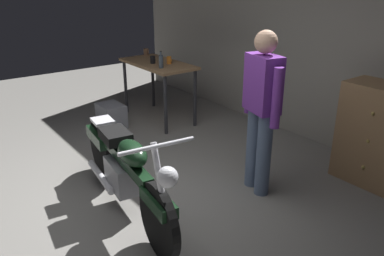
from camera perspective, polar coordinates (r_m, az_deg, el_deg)
name	(u,v)px	position (r m, az deg, el deg)	size (l,w,h in m)	color
ground_plane	(136,203)	(4.03, -8.16, -10.86)	(12.00, 12.00, 0.00)	gray
back_wall	(325,25)	(5.35, 18.84, 14.12)	(8.00, 0.12, 3.10)	gray
workbench	(158,70)	(6.01, -5.01, 8.47)	(1.30, 0.64, 0.90)	#99724C
motorcycle	(124,168)	(3.74, -9.85, -5.75)	(2.18, 0.63, 1.00)	black
person_standing	(262,107)	(3.92, 10.12, 3.08)	(0.56, 0.31, 1.67)	slate
wooden_dresser	(380,136)	(4.58, 25.73, -1.06)	(0.80, 0.47, 1.10)	#99724C
storage_bin	(111,115)	(5.96, -11.69, 1.81)	(0.44, 0.32, 0.34)	gray
mug_orange_travel	(169,60)	(5.87, -3.37, 9.88)	(0.11, 0.07, 0.11)	orange
mug_black_matte	(153,60)	(5.91, -5.74, 9.89)	(0.11, 0.08, 0.11)	black
mug_brown_stoneware	(146,52)	(6.52, -6.71, 10.97)	(0.12, 0.08, 0.11)	brown
bottle	(161,61)	(5.60, -4.56, 9.71)	(0.06, 0.06, 0.24)	#3F4C59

